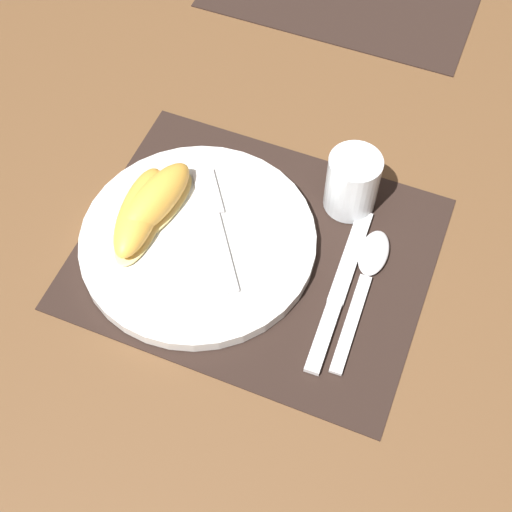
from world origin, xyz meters
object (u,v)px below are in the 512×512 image
Objects in this scene: knife at (339,292)px; juice_glass at (352,185)px; spoon at (368,271)px; citrus_wedge_0 at (156,200)px; plate at (198,241)px; fork at (215,219)px; citrus_wedge_1 at (140,213)px.

juice_glass is at bearing 102.87° from knife.
citrus_wedge_0 reaches higher than spoon.
citrus_wedge_0 is (-0.23, 0.02, 0.03)m from knife.
juice_glass reaches higher than plate.
citrus_wedge_1 reaches higher than fork.
spoon is 1.36× the size of citrus_wedge_1.
fork reaches higher than plate.
citrus_wedge_0 reaches higher than plate.
fork is 0.09m from citrus_wedge_1.
plate is 1.97× the size of citrus_wedge_1.
knife is (0.17, -0.00, -0.01)m from plate.
spoon is at bearing 58.80° from knife.
juice_glass is at bearing 35.05° from fork.
plate is 1.45× the size of spoon.
fork is 1.10× the size of citrus_wedge_1.
fork is at bearing 72.32° from plate.
citrus_wedge_0 is 0.96× the size of citrus_wedge_1.
juice_glass is (0.15, 0.12, 0.03)m from plate.
juice_glass reaches higher than citrus_wedge_1.
citrus_wedge_1 is at bearing -179.21° from knife.
citrus_wedge_1 is at bearing -113.38° from citrus_wedge_0.
knife is 0.17m from fork.
citrus_wedge_1 is (-0.24, -0.00, 0.03)m from knife.
spoon is at bearing 10.56° from plate.
spoon is 1.42× the size of citrus_wedge_0.
plate is at bearing 3.21° from citrus_wedge_1.
fork is (-0.16, 0.03, 0.02)m from knife.
plate reaches higher than knife.
citrus_wedge_0 is at bearing -172.52° from fork.
juice_glass is at bearing 120.23° from spoon.
plate is at bearing -169.44° from spoon.
citrus_wedge_1 is (-0.07, -0.00, 0.02)m from plate.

